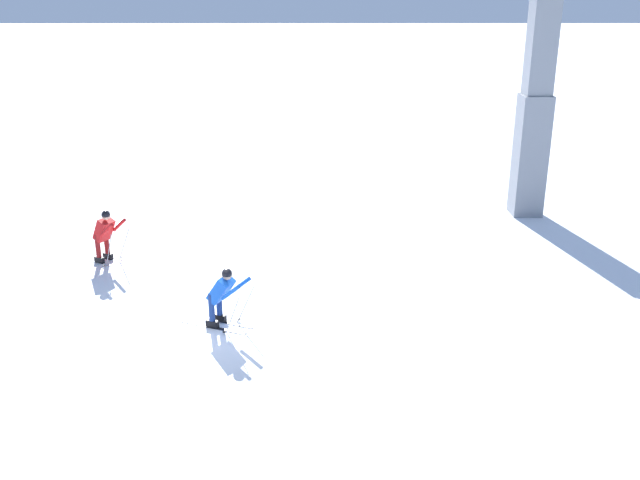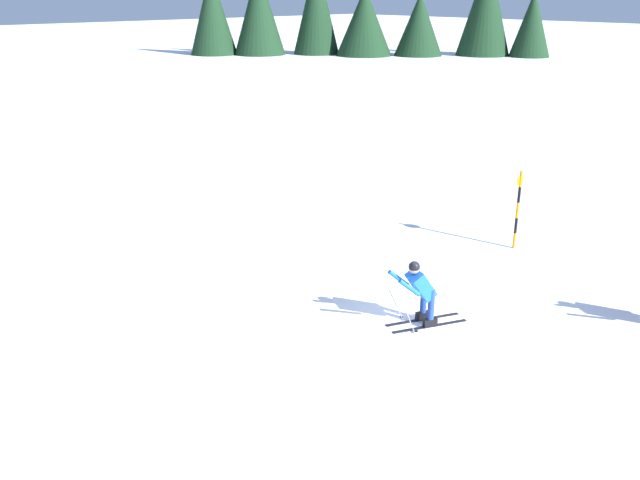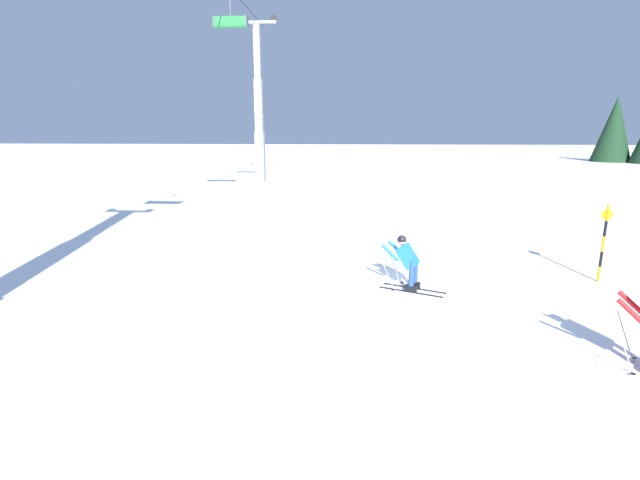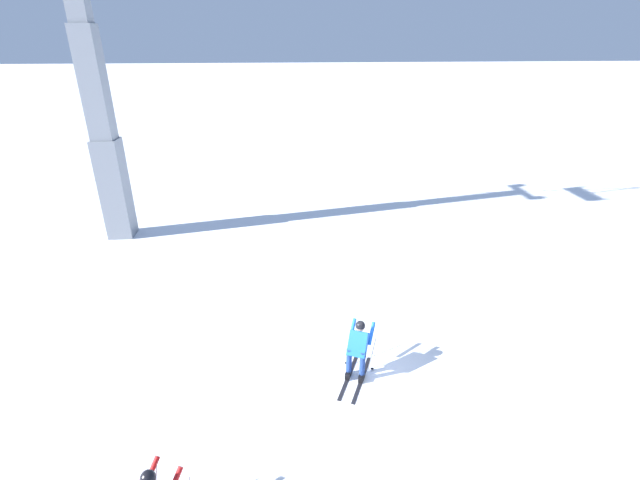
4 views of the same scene
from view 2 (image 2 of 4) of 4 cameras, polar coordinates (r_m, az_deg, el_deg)
The scene contains 4 objects.
ground_plane at distance 13.90m, azimuth 9.55°, elevation -6.69°, with size 260.00×260.00×0.00m, color white.
skier_carving_main at distance 13.36m, azimuth 8.44°, elevation -4.07°, with size 1.15×1.70×1.50m.
trail_marker_pole at distance 17.79m, azimuth 16.31°, elevation 2.67°, with size 0.07×0.28×2.04m.
tree_line_ridge at distance 71.23m, azimuth 3.33°, elevation 18.53°, with size 27.65×25.72×9.54m.
Camera 2 is at (-7.37, 9.99, 6.25)m, focal length 38.03 mm.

